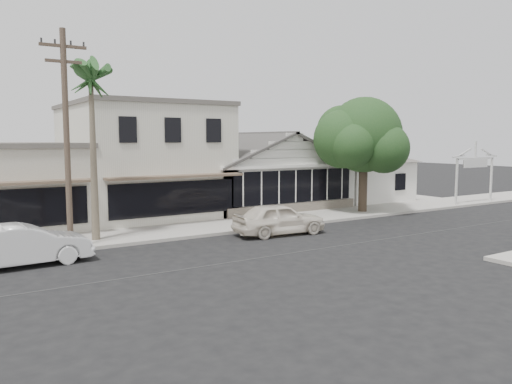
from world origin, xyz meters
TOP-DOWN VIEW (x-y plane):
  - ground at (0.00, 0.00)m, footprint 140.00×140.00m
  - sidewalk_north at (-8.00, 6.75)m, footprint 90.00×3.50m
  - corner_shop at (5.00, 12.47)m, footprint 10.40×8.60m
  - side_cottage at (13.20, 11.50)m, footprint 6.00×6.00m
  - arch_sign at (18.40, 5.30)m, footprint 4.12×0.12m
  - row_building_near at (-3.00, 13.50)m, footprint 8.00×10.00m
  - utility_pole at (-9.00, 5.20)m, footprint 1.80×0.24m
  - car_0 at (0.38, 3.58)m, footprint 4.71×2.27m
  - car_1 at (-10.95, 3.61)m, footprint 4.72×1.83m
  - shade_tree at (8.71, 6.69)m, footprint 6.50×5.88m
  - palm_east at (-7.66, 6.37)m, footprint 2.58×2.58m

SIDE VIEW (x-z plane):
  - ground at x=0.00m, z-range 0.00..0.00m
  - sidewalk_north at x=-8.00m, z-range 0.00..0.15m
  - car_1 at x=-10.95m, z-range 0.00..1.53m
  - car_0 at x=0.38m, z-range 0.00..1.55m
  - side_cottage at x=13.20m, z-range 0.00..3.00m
  - corner_shop at x=5.00m, z-range 0.07..5.17m
  - arch_sign at x=18.40m, z-range 1.18..5.13m
  - row_building_near at x=-3.00m, z-range 0.00..6.50m
  - shade_tree at x=8.71m, z-range 1.14..8.36m
  - utility_pole at x=-9.00m, z-range 0.29..9.29m
  - palm_east at x=-7.66m, z-range 3.02..11.42m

